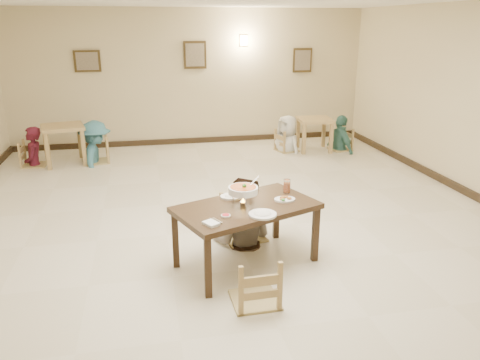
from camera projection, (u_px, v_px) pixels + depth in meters
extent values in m
plane|color=beige|center=(233.00, 229.00, 6.34)|extent=(10.00, 10.00, 0.00)
plane|color=beige|center=(191.00, 78.00, 10.51)|extent=(10.00, 0.00, 10.00)
cube|color=#2E2115|center=(193.00, 140.00, 10.94)|extent=(8.00, 0.06, 0.12)
cube|color=#382A15|center=(87.00, 61.00, 9.93)|extent=(0.55, 0.03, 0.45)
cube|color=gray|center=(87.00, 61.00, 9.91)|extent=(0.45, 0.01, 0.37)
cube|color=#382A15|center=(195.00, 55.00, 10.34)|extent=(0.50, 0.03, 0.60)
cube|color=gray|center=(195.00, 55.00, 10.32)|extent=(0.41, 0.01, 0.49)
cube|color=#382A15|center=(302.00, 60.00, 10.86)|extent=(0.45, 0.03, 0.55)
cube|color=gray|center=(303.00, 60.00, 10.85)|extent=(0.37, 0.01, 0.45)
cube|color=#FFD88C|center=(244.00, 40.00, 10.45)|extent=(0.16, 0.05, 0.22)
cube|color=#382514|center=(246.00, 208.00, 5.22)|extent=(1.76, 1.37, 0.06)
cube|color=#382514|center=(208.00, 268.00, 4.67)|extent=(0.07, 0.07, 0.66)
cube|color=#382514|center=(315.00, 234.00, 5.41)|extent=(0.07, 0.07, 0.66)
cube|color=#382514|center=(175.00, 240.00, 5.27)|extent=(0.07, 0.07, 0.66)
cube|color=#382514|center=(276.00, 214.00, 6.00)|extent=(0.07, 0.07, 0.66)
cube|color=tan|center=(243.00, 202.00, 5.94)|extent=(0.50, 0.50, 0.05)
cube|color=tan|center=(255.00, 261.00, 4.56)|extent=(0.46, 0.46, 0.05)
imported|color=gray|center=(242.00, 178.00, 5.73)|extent=(1.01, 0.90, 1.71)
torus|color=silver|center=(243.00, 193.00, 5.18)|extent=(0.26, 0.26, 0.01)
cylinder|color=silver|center=(243.00, 203.00, 5.21)|extent=(0.07, 0.07, 0.04)
cone|color=#FFA526|center=(243.00, 199.00, 5.20)|extent=(0.04, 0.04, 0.06)
cylinder|color=white|center=(243.00, 190.00, 5.16)|extent=(0.33, 0.33, 0.08)
cylinder|color=#AF4819|center=(243.00, 187.00, 5.15)|extent=(0.29, 0.29, 0.02)
sphere|color=#2D7223|center=(244.00, 186.00, 5.14)|extent=(0.05, 0.05, 0.05)
cylinder|color=silver|center=(253.00, 182.00, 5.23)|extent=(0.15, 0.10, 0.11)
cylinder|color=silver|center=(251.00, 197.00, 5.27)|extent=(0.01, 0.01, 0.15)
cylinder|color=silver|center=(233.00, 198.00, 5.23)|extent=(0.01, 0.01, 0.15)
cylinder|color=silver|center=(245.00, 203.00, 5.09)|extent=(0.01, 0.01, 0.15)
cylinder|color=white|center=(233.00, 196.00, 5.45)|extent=(0.30, 0.30, 0.02)
ellipsoid|color=white|center=(233.00, 196.00, 5.45)|extent=(0.20, 0.17, 0.07)
cylinder|color=white|center=(263.00, 214.00, 4.93)|extent=(0.30, 0.30, 0.02)
ellipsoid|color=white|center=(263.00, 214.00, 4.93)|extent=(0.19, 0.16, 0.07)
cylinder|color=white|center=(285.00, 199.00, 5.36)|extent=(0.24, 0.24, 0.02)
sphere|color=#2D7223|center=(283.00, 200.00, 5.28)|extent=(0.04, 0.04, 0.04)
cylinder|color=white|center=(226.00, 216.00, 4.91)|extent=(0.10, 0.10, 0.02)
cylinder|color=#B4131E|center=(226.00, 215.00, 4.90)|extent=(0.08, 0.08, 0.01)
cube|color=white|center=(211.00, 224.00, 4.70)|extent=(0.18, 0.19, 0.03)
cube|color=silver|center=(215.00, 221.00, 4.78)|extent=(0.09, 0.15, 0.01)
cube|color=silver|center=(218.00, 220.00, 4.79)|extent=(0.09, 0.15, 0.01)
cylinder|color=white|center=(287.00, 186.00, 5.58)|extent=(0.08, 0.08, 0.16)
cylinder|color=orange|center=(287.00, 187.00, 5.59)|extent=(0.07, 0.07, 0.12)
cube|color=tan|center=(62.00, 127.00, 9.11)|extent=(0.93, 0.93, 0.06)
cube|color=tan|center=(48.00, 152.00, 8.82)|extent=(0.07, 0.07, 0.71)
cube|color=tan|center=(84.00, 148.00, 9.08)|extent=(0.07, 0.07, 0.71)
cube|color=tan|center=(46.00, 144.00, 9.38)|extent=(0.07, 0.07, 0.71)
cube|color=tan|center=(80.00, 141.00, 9.64)|extent=(0.07, 0.07, 0.71)
cube|color=tan|center=(315.00, 120.00, 10.11)|extent=(0.78, 0.78, 0.06)
cube|color=tan|center=(304.00, 139.00, 9.92)|extent=(0.07, 0.07, 0.65)
cube|color=tan|center=(331.00, 139.00, 9.97)|extent=(0.07, 0.07, 0.65)
cube|color=tan|center=(298.00, 133.00, 10.47)|extent=(0.07, 0.07, 0.65)
cube|color=tan|center=(324.00, 133.00, 10.53)|extent=(0.07, 0.07, 0.65)
cube|color=tan|center=(32.00, 144.00, 9.07)|extent=(0.44, 0.44, 0.05)
cube|color=tan|center=(95.00, 140.00, 9.29)|extent=(0.48, 0.48, 0.05)
cube|color=tan|center=(287.00, 132.00, 10.15)|extent=(0.42, 0.42, 0.05)
cube|color=tan|center=(341.00, 132.00, 10.23)|extent=(0.42, 0.42, 0.05)
imported|color=#501323|center=(30.00, 127.00, 8.96)|extent=(0.41, 0.59, 1.54)
imported|color=teal|center=(93.00, 121.00, 9.17)|extent=(0.65, 1.10, 1.69)
imported|color=silver|center=(288.00, 115.00, 10.03)|extent=(0.78, 0.91, 1.57)
imported|color=#46867A|center=(342.00, 115.00, 10.12)|extent=(0.55, 0.96, 1.54)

